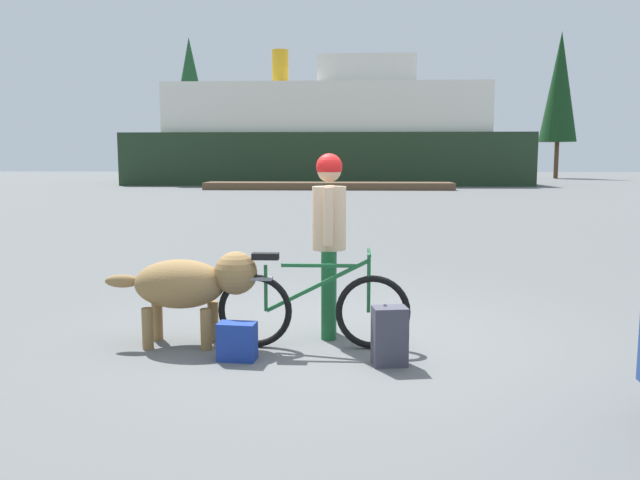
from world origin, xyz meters
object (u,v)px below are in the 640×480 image
object	(u,v)px
dog	(191,284)
ferry_boat	(328,137)
person_cyclist	(329,227)
handbag_pannier	(237,341)
bicycle	(312,308)
backpack	(390,336)

from	to	relation	value
dog	ferry_boat	xyz separation A→B (m)	(-0.18, 38.18, 2.60)
person_cyclist	handbag_pannier	world-z (taller)	person_cyclist
handbag_pannier	dog	bearing A→B (deg)	138.81
bicycle	ferry_boat	size ratio (longest dim) A/B	0.07
handbag_pannier	bicycle	bearing A→B (deg)	32.27
person_cyclist	ferry_boat	size ratio (longest dim) A/B	0.07
bicycle	handbag_pannier	bearing A→B (deg)	-147.73
dog	bicycle	bearing A→B (deg)	-2.33
backpack	ferry_boat	distance (m)	38.83
bicycle	handbag_pannier	distance (m)	0.75
backpack	dog	bearing A→B (deg)	164.66
bicycle	ferry_boat	world-z (taller)	ferry_boat
backpack	ferry_boat	size ratio (longest dim) A/B	0.02
person_cyclist	dog	world-z (taller)	person_cyclist
bicycle	handbag_pannier	xyz separation A→B (m)	(-0.61, -0.39, -0.21)
backpack	handbag_pannier	bearing A→B (deg)	177.49
dog	handbag_pannier	size ratio (longest dim) A/B	4.33
bicycle	backpack	distance (m)	0.81
bicycle	backpack	bearing A→B (deg)	-33.34
dog	ferry_boat	bearing A→B (deg)	90.27
dog	handbag_pannier	distance (m)	0.77
person_cyclist	ferry_boat	bearing A→B (deg)	92.15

